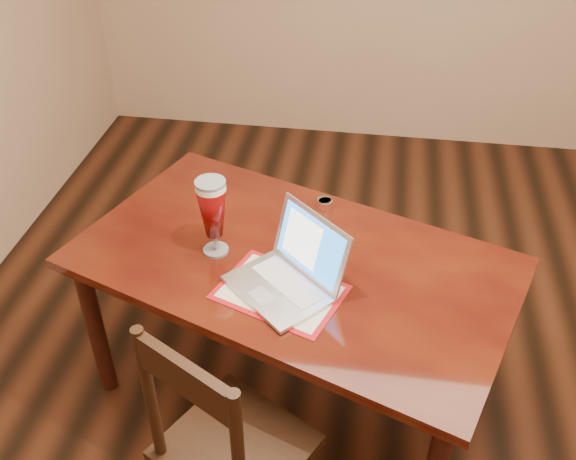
# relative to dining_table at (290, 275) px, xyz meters

# --- Properties ---
(ground) EXTENTS (5.00, 5.00, 0.00)m
(ground) POSITION_rel_dining_table_xyz_m (0.48, -0.00, -0.70)
(ground) COLOR black
(ground) RESTS_ON ground
(room_shell) EXTENTS (4.51, 5.01, 2.71)m
(room_shell) POSITION_rel_dining_table_xyz_m (0.48, -0.00, 1.06)
(room_shell) COLOR tan
(room_shell) RESTS_ON ground
(dining_table) EXTENTS (1.89, 1.46, 1.11)m
(dining_table) POSITION_rel_dining_table_xyz_m (0.00, 0.00, 0.00)
(dining_table) COLOR #511B0A
(dining_table) RESTS_ON ground
(dining_chair) EXTENTS (0.60, 0.59, 1.06)m
(dining_chair) POSITION_rel_dining_table_xyz_m (-0.11, -0.67, -0.20)
(dining_chair) COLOR black
(dining_chair) RESTS_ON ground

